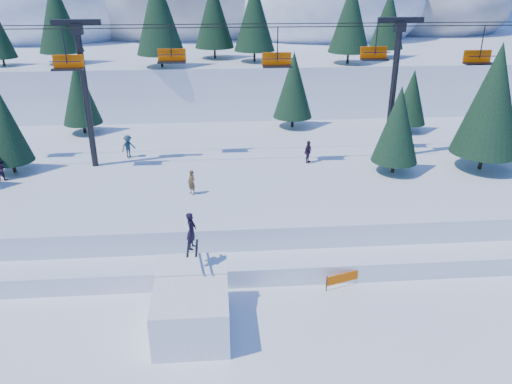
{
  "coord_description": "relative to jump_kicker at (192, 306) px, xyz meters",
  "views": [
    {
      "loc": [
        0.08,
        -17.46,
        15.5
      ],
      "look_at": [
        1.97,
        6.0,
        5.2
      ],
      "focal_mm": 35.0,
      "sensor_mm": 36.0,
      "label": 1
    }
  ],
  "objects": [
    {
      "name": "conifer_stand",
      "position": [
        2.26,
        16.51,
        5.82
      ],
      "size": [
        63.94,
        17.95,
        9.56
      ],
      "color": "black",
      "rests_on": "mid_shelf"
    },
    {
      "name": "banner_near",
      "position": [
        8.31,
        2.96,
        -0.74
      ],
      "size": [
        2.73,
        0.92,
        0.9
      ],
      "color": "black",
      "rests_on": "ground"
    },
    {
      "name": "mountain_ridge",
      "position": [
        -3.71,
        71.44,
        8.36
      ],
      "size": [
        119.0,
        60.92,
        26.46
      ],
      "color": "white",
      "rests_on": "ground"
    },
    {
      "name": "berm",
      "position": [
        1.38,
        6.11,
        -0.73
      ],
      "size": [
        70.0,
        6.0,
        1.1
      ],
      "primitive_type": "cube",
      "color": "white",
      "rests_on": "ground"
    },
    {
      "name": "banner_far",
      "position": [
        12.12,
        4.61,
        -0.74
      ],
      "size": [
        2.77,
        0.77,
        0.9
      ],
      "color": "black",
      "rests_on": "ground"
    },
    {
      "name": "distant_skiers",
      "position": [
        -0.28,
        16.06,
        2.06
      ],
      "size": [
        30.68,
        9.73,
        1.78
      ],
      "color": "#1E3D31",
      "rests_on": "mid_shelf"
    },
    {
      "name": "ground",
      "position": [
        1.38,
        -1.89,
        -1.28
      ],
      "size": [
        160.0,
        160.0,
        0.0
      ],
      "primitive_type": "plane",
      "color": "white",
      "rests_on": "ground"
    },
    {
      "name": "mid_shelf",
      "position": [
        1.38,
        16.11,
        -0.03
      ],
      "size": [
        70.0,
        22.0,
        2.5
      ],
      "primitive_type": "cube",
      "color": "white",
      "rests_on": "ground"
    },
    {
      "name": "chairlift",
      "position": [
        3.07,
        16.15,
        8.04
      ],
      "size": [
        46.0,
        3.21,
        10.28
      ],
      "color": "black",
      "rests_on": "mid_shelf"
    },
    {
      "name": "jump_kicker",
      "position": [
        0.0,
        0.0,
        0.0
      ],
      "size": [
        3.43,
        4.68,
        5.4
      ],
      "color": "white",
      "rests_on": "ground"
    }
  ]
}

